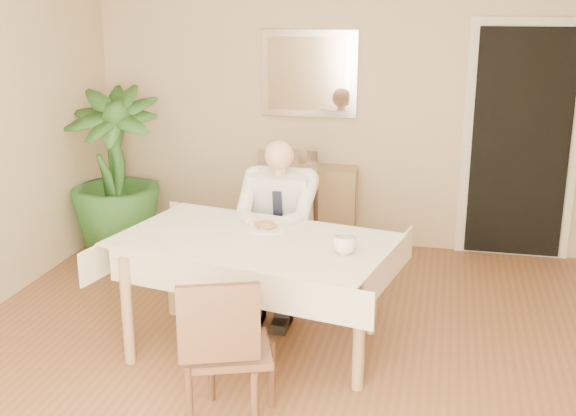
% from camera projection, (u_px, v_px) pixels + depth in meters
% --- Properties ---
extents(room, '(5.00, 5.02, 2.60)m').
position_uv_depth(room, '(274.00, 166.00, 4.07)').
color(room, brown).
rests_on(room, ground).
extents(window, '(1.34, 0.04, 1.44)m').
position_uv_depth(window, '(28.00, 339.00, 1.71)').
color(window, white).
rests_on(window, room).
extents(doorway, '(0.96, 0.07, 2.10)m').
position_uv_depth(doorway, '(520.00, 144.00, 6.13)').
color(doorway, white).
rests_on(doorway, ground).
extents(mirror, '(0.86, 0.04, 0.76)m').
position_uv_depth(mirror, '(309.00, 74.00, 6.36)').
color(mirror, silver).
rests_on(mirror, room).
extents(dining_table, '(1.92, 1.37, 0.75)m').
position_uv_depth(dining_table, '(255.00, 251.00, 4.56)').
color(dining_table, '#94774C').
rests_on(dining_table, ground).
extents(chair_far, '(0.51, 0.51, 0.96)m').
position_uv_depth(chair_far, '(286.00, 227.00, 5.42)').
color(chair_far, '#45271A').
rests_on(chair_far, ground).
extents(chair_near, '(0.53, 0.54, 0.87)m').
position_uv_depth(chair_near, '(226.00, 346.00, 3.72)').
color(chair_near, '#45271A').
rests_on(chair_near, ground).
extents(seated_man, '(0.48, 0.72, 1.24)m').
position_uv_depth(seated_man, '(276.00, 220.00, 5.11)').
color(seated_man, silver).
rests_on(seated_man, ground).
extents(plate, '(0.26, 0.26, 0.02)m').
position_uv_depth(plate, '(266.00, 228.00, 4.71)').
color(plate, white).
rests_on(plate, dining_table).
extents(food, '(0.14, 0.14, 0.06)m').
position_uv_depth(food, '(266.00, 225.00, 4.70)').
color(food, brown).
rests_on(food, dining_table).
extents(knife, '(0.01, 0.13, 0.01)m').
position_uv_depth(knife, '(270.00, 229.00, 4.64)').
color(knife, silver).
rests_on(knife, dining_table).
extents(fork, '(0.01, 0.13, 0.01)m').
position_uv_depth(fork, '(258.00, 228.00, 4.66)').
color(fork, silver).
rests_on(fork, dining_table).
extents(coffee_mug, '(0.17, 0.17, 0.11)m').
position_uv_depth(coffee_mug, '(345.00, 245.00, 4.27)').
color(coffee_mug, white).
rests_on(coffee_mug, dining_table).
extents(sideboard, '(0.95, 0.40, 0.74)m').
position_uv_depth(sideboard, '(305.00, 206.00, 6.56)').
color(sideboard, '#94774C').
rests_on(sideboard, ground).
extents(photo_frame_left, '(0.10, 0.02, 0.14)m').
position_uv_depth(photo_frame_left, '(263.00, 157.00, 6.54)').
color(photo_frame_left, silver).
rests_on(photo_frame_left, sideboard).
extents(photo_frame_center, '(0.10, 0.02, 0.14)m').
position_uv_depth(photo_frame_center, '(293.00, 157.00, 6.53)').
color(photo_frame_center, silver).
rests_on(photo_frame_center, sideboard).
extents(photo_frame_right, '(0.10, 0.02, 0.14)m').
position_uv_depth(photo_frame_right, '(312.00, 159.00, 6.46)').
color(photo_frame_right, silver).
rests_on(photo_frame_right, sideboard).
extents(potted_palm, '(0.94, 0.94, 1.46)m').
position_uv_depth(potted_palm, '(114.00, 171.00, 6.34)').
color(potted_palm, '#224F1D').
rests_on(potted_palm, ground).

